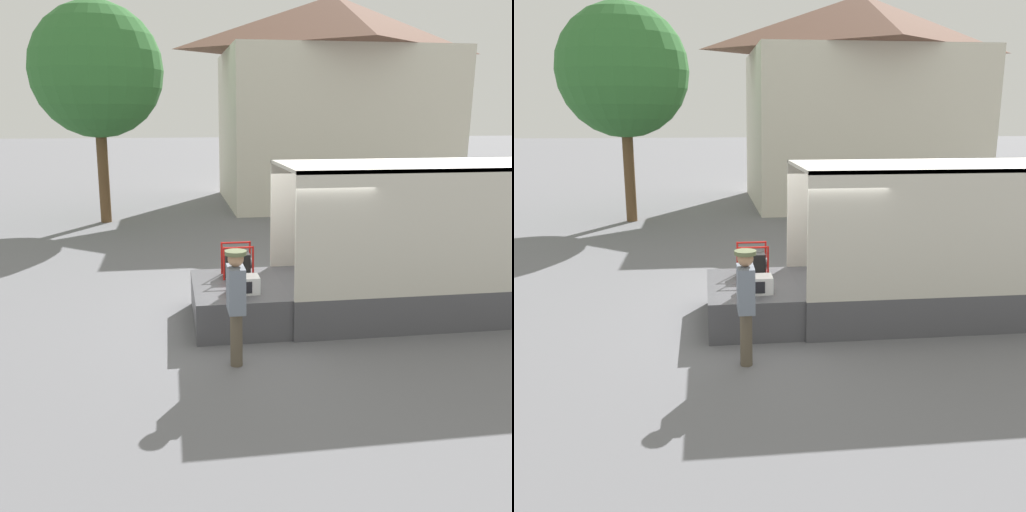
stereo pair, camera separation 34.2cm
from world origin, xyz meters
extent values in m
plane|color=slate|center=(0.00, 0.00, 0.00)|extent=(160.00, 160.00, 0.00)
cube|color=#4C4C51|center=(2.51, 0.00, 0.34)|extent=(5.02, 2.26, 0.69)
cube|color=beige|center=(2.51, 1.10, 1.72)|extent=(5.02, 0.06, 2.08)
cube|color=beige|center=(2.51, -1.10, 1.72)|extent=(5.02, 0.06, 2.08)
cube|color=beige|center=(2.51, 0.00, 2.73)|extent=(5.02, 2.26, 0.06)
cylinder|color=orange|center=(2.69, -0.74, 0.89)|extent=(0.33, 0.33, 0.41)
cube|color=olive|center=(2.57, 0.44, 0.81)|extent=(0.44, 0.32, 0.26)
cube|color=#B2A893|center=(2.21, 0.12, 0.87)|extent=(0.44, 0.32, 0.36)
cube|color=#4C4C51|center=(-0.78, 0.00, 0.34)|extent=(1.56, 2.15, 0.69)
cube|color=white|center=(-0.73, -0.51, 0.83)|extent=(0.51, 0.37, 0.29)
cube|color=black|center=(-0.78, -0.70, 0.83)|extent=(0.32, 0.01, 0.20)
cube|color=black|center=(-0.72, 0.51, 0.90)|extent=(0.45, 0.36, 0.44)
cylinder|color=slate|center=(-0.54, 0.51, 0.93)|extent=(0.17, 0.20, 0.20)
cylinder|color=red|center=(-0.99, 0.30, 0.99)|extent=(0.04, 0.04, 0.61)
cylinder|color=red|center=(-0.46, 0.30, 0.99)|extent=(0.04, 0.04, 0.61)
cylinder|color=red|center=(-0.99, 0.71, 0.99)|extent=(0.04, 0.04, 0.61)
cylinder|color=red|center=(-0.46, 0.71, 0.99)|extent=(0.04, 0.04, 0.61)
cylinder|color=red|center=(-0.72, 0.30, 1.27)|extent=(0.53, 0.04, 0.04)
cylinder|color=red|center=(-0.72, 0.71, 1.27)|extent=(0.53, 0.04, 0.04)
cylinder|color=brown|center=(-1.02, -1.83, 0.42)|extent=(0.18, 0.18, 0.84)
cube|color=slate|center=(-1.02, -1.83, 1.17)|extent=(0.24, 0.44, 0.66)
sphere|color=tan|center=(-1.02, -1.83, 1.62)|extent=(0.23, 0.23, 0.23)
cylinder|color=#606B47|center=(-1.02, -1.83, 1.71)|extent=(0.31, 0.31, 0.06)
cube|color=beige|center=(4.70, 13.68, 2.99)|extent=(8.55, 6.85, 5.98)
pyramid|color=brown|center=(4.70, 13.68, 7.03)|extent=(8.98, 7.19, 2.09)
cylinder|color=brown|center=(-4.08, 10.19, 1.51)|extent=(0.36, 0.36, 3.02)
sphere|color=#337033|center=(-4.08, 10.19, 4.94)|extent=(4.25, 4.25, 4.25)
camera|label=1|loc=(-1.90, -9.54, 3.61)|focal=40.00mm
camera|label=2|loc=(-1.56, -9.59, 3.61)|focal=40.00mm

